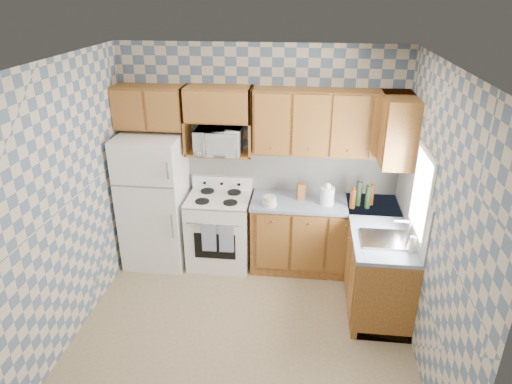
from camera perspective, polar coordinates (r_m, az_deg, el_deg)
floor at (r=4.95m, az=-1.63°, el=-16.95°), size 3.40×3.40×0.00m
back_wall at (r=5.65m, az=0.48°, el=4.48°), size 3.40×0.02×2.70m
right_wall at (r=4.30m, az=21.22°, el=-3.89°), size 0.02×3.20×2.70m
backsplash_back at (r=5.66m, az=4.49°, el=2.85°), size 2.60×0.02×0.56m
backsplash_right at (r=5.06m, az=18.84°, el=-1.15°), size 0.02×1.60×0.56m
refrigerator at (r=5.79m, az=-12.56°, el=-1.06°), size 0.75×0.70×1.68m
stove_body at (r=5.79m, az=-4.54°, el=-4.86°), size 0.76×0.65×0.90m
cooktop at (r=5.58m, az=-4.70°, el=-0.78°), size 0.76×0.65×0.02m
backguard at (r=5.79m, az=-4.22°, el=1.22°), size 0.76×0.08×0.17m
dish_towel_left at (r=5.46m, az=-5.91°, el=-5.67°), size 0.17×0.02×0.37m
dish_towel_right at (r=5.42m, az=-3.72°, el=-5.81°), size 0.17×0.02×0.37m
base_cabinets_back at (r=5.73m, az=8.39°, el=-5.50°), size 1.75×0.60×0.88m
base_cabinets_right at (r=5.36m, az=14.70°, el=-8.37°), size 0.60×1.60×0.88m
countertop_back at (r=5.52m, az=8.67°, el=-1.38°), size 1.77×0.63×0.04m
countertop_right at (r=5.14m, az=15.18°, el=-4.03°), size 0.63×1.60×0.04m
upper_cabinets_back at (r=5.32m, az=9.28°, el=8.55°), size 1.75×0.33×0.74m
upper_cabinets_fridge at (r=5.59m, az=-13.17°, el=10.29°), size 0.82×0.33×0.50m
upper_cabinets_right at (r=5.22m, az=17.21°, el=7.50°), size 0.33×0.70×0.74m
microwave_shelf at (r=5.53m, az=-4.57°, el=4.91°), size 0.80×0.33×0.03m
microwave at (r=5.42m, az=-4.73°, el=6.33°), size 0.54×0.37×0.30m
sink at (r=4.82m, az=15.81°, el=-5.73°), size 0.48×0.40×0.03m
window at (r=4.65m, az=19.99°, el=-0.20°), size 0.02×0.66×0.86m
bottle_0 at (r=5.43m, az=12.70°, el=-0.19°), size 0.07×0.07×0.30m
bottle_1 at (r=5.39m, az=13.80°, el=-0.60°), size 0.07×0.07×0.28m
bottle_2 at (r=5.49m, az=14.19°, el=-0.28°), size 0.07×0.07×0.26m
bottle_3 at (r=5.36m, az=12.00°, el=-0.80°), size 0.07×0.07×0.24m
knife_block at (r=5.50m, az=5.64°, el=0.10°), size 0.11×0.11×0.20m
electric_kettle at (r=5.41m, az=8.88°, el=-0.48°), size 0.17×0.17×0.21m
food_containers at (r=5.33m, az=1.71°, el=-1.12°), size 0.17×0.17×0.11m
soap_bottle at (r=4.65m, az=18.96°, el=-6.22°), size 0.06×0.06×0.17m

